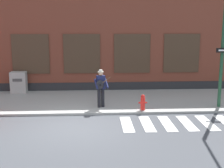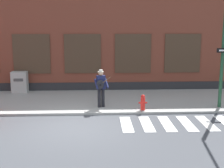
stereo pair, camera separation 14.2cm
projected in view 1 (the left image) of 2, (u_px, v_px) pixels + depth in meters
The scene contains 7 objects.
ground_plane at pixel (77, 128), 11.75m from camera, with size 160.00×160.00×0.00m, color #424449.
sidewalk at pixel (81, 101), 15.58m from camera, with size 28.00×4.57×0.10m.
building_backdrop at pixel (83, 35), 19.16m from camera, with size 28.00×4.06×6.26m.
crosswalk at pixel (187, 123), 12.31m from camera, with size 5.20×1.90×0.01m.
busker at pixel (101, 86), 14.09m from camera, with size 0.76×0.62×1.72m.
utility_box at pixel (19, 82), 17.06m from camera, with size 0.84×0.57×1.16m.
fire_hydrant at pixel (143, 102), 13.76m from camera, with size 0.38×0.20×0.70m.
Camera 1 is at (0.71, -11.25, 3.94)m, focal length 50.00 mm.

